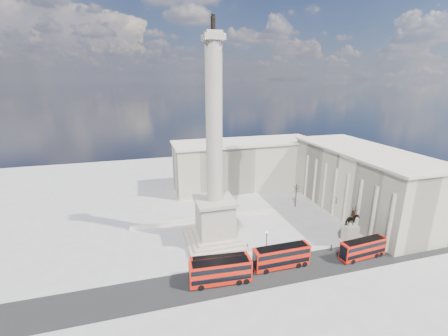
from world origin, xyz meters
The scene contains 18 objects.
ground centered at (0.00, 0.00, 0.00)m, with size 180.00×180.00×0.00m, color #9E9B96.
asphalt_road centered at (5.00, -10.00, 0.00)m, with size 120.00×9.00×0.01m, color black.
nelsons_column centered at (0.00, 5.00, 12.92)m, with size 14.00×14.00×49.85m.
balustrade_wall centered at (0.00, 16.00, 0.55)m, with size 40.00×0.60×1.10m, color beige.
building_east centered at (45.00, 10.00, 9.32)m, with size 19.00×46.00×18.60m.
building_northeast centered at (20.00, 40.00, 8.32)m, with size 51.00×17.00×16.60m.
red_bus_a centered at (-2.54, -8.94, 2.42)m, with size 11.59×3.68×4.62m.
red_bus_b centered at (-2.78, -10.56, 2.52)m, with size 12.00×3.50×4.80m.
red_bus_c centered at (10.61, -9.02, 2.52)m, with size 11.89×2.91×4.81m.
red_bus_d centered at (29.12, -10.66, 2.27)m, with size 10.85×3.37×4.33m.
victorian_lamp centered at (8.55, -5.70, 4.04)m, with size 0.59×0.59×6.87m.
equestrian_statue centered at (30.62, -4.46, 2.93)m, with size 4.04×3.03×8.40m.
bare_tree_near centered at (34.93, -0.11, 5.84)m, with size 1.69×1.69×7.41m.
bare_tree_mid centered at (36.36, 8.64, 5.38)m, with size 1.80×1.80×6.83m.
bare_tree_far centered at (28.45, 17.76, 6.14)m, with size 1.91×1.91×7.79m.
pedestrian_walking centered at (12.35, -4.35, 0.77)m, with size 0.56×0.37×1.54m, color black.
pedestrian_standing centered at (24.19, -6.50, 0.77)m, with size 0.75×0.58×1.54m, color black.
pedestrian_crossing centered at (6.10, -1.02, 0.80)m, with size 0.94×0.39×1.60m, color black.
Camera 1 is at (-15.41, -57.44, 37.35)m, focal length 24.00 mm.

